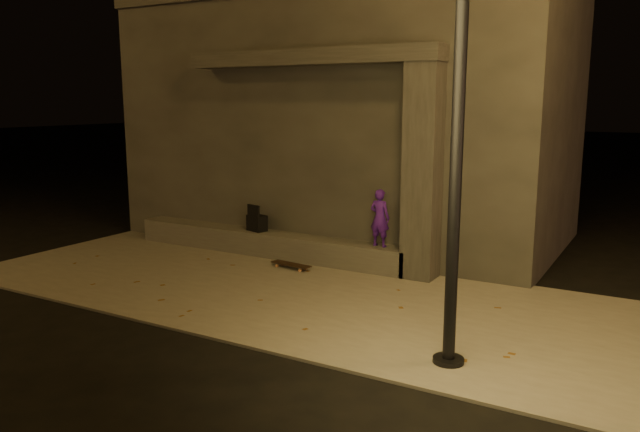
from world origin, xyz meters
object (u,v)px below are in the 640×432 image
Objects in this scene: column at (423,173)px; skateboarder at (380,218)px; skateboard at (291,265)px; backpack at (257,222)px.

skateboarder is at bearing 180.00° from column.
skateboarder reaches higher than skateboard.
column reaches higher than skateboard.
skateboard is (-2.21, -0.65, -1.73)m from column.
skateboard is (-1.44, -0.65, -0.89)m from skateboarder.
column is 1.14m from skateboarder.
skateboard is at bearing -163.59° from column.
column is 4.40× the size of skateboard.
column is 3.53× the size of skateboarder.
backpack is at bearing 180.00° from column.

